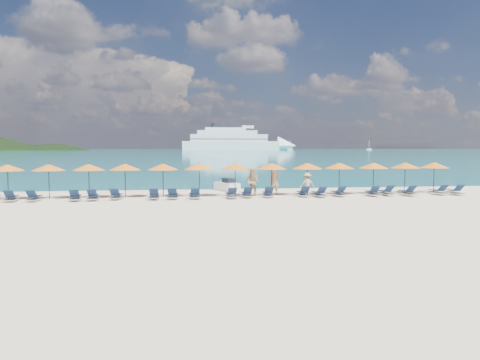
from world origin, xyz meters
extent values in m
plane|color=beige|center=(0.00, 0.00, 0.00)|extent=(1400.00, 1400.00, 0.00)
cube|color=#1FA9B2|center=(0.00, 660.00, 0.01)|extent=(1600.00, 1300.00, 0.01)
ellipsoid|color=black|center=(-150.00, 560.00, -35.00)|extent=(162.00, 126.00, 85.50)
cube|color=silver|center=(70.27, 585.00, 5.72)|extent=(126.68, 27.43, 11.45)
cone|color=silver|center=(145.78, 582.27, 5.72)|extent=(26.08, 26.08, 25.19)
cube|color=silver|center=(67.99, 585.08, 16.03)|extent=(101.38, 23.09, 9.16)
cube|color=silver|center=(65.70, 585.16, 22.90)|extent=(78.65, 19.98, 5.72)
cube|color=silver|center=(63.41, 585.25, 27.48)|extent=(53.35, 15.64, 4.01)
cube|color=black|center=(67.99, 585.08, 14.31)|extent=(102.65, 23.37, 1.03)
cube|color=black|center=(67.99, 585.08, 18.32)|extent=(100.12, 22.82, 1.03)
cylinder|color=black|center=(47.62, 585.82, 32.06)|extent=(5.04, 5.04, 6.30)
cube|color=silver|center=(141.73, 549.84, 0.91)|extent=(6.84, 2.28, 1.82)
cylinder|color=silver|center=(141.73, 549.84, 6.84)|extent=(0.41, 0.41, 11.40)
cube|color=silver|center=(252.67, 563.33, 0.91)|extent=(6.83, 2.28, 1.82)
cylinder|color=silver|center=(252.67, 563.33, 6.83)|extent=(0.41, 0.41, 11.39)
cube|color=silver|center=(-0.20, 8.70, 0.33)|extent=(1.83, 2.79, 0.60)
cube|color=black|center=(-0.12, 8.49, 0.76)|extent=(0.89, 1.21, 0.38)
cylinder|color=black|center=(-0.43, 9.31, 0.93)|extent=(0.58, 0.27, 0.07)
imported|color=tan|center=(2.67, 4.88, 0.97)|extent=(0.72, 0.49, 1.94)
imported|color=tan|center=(1.06, 4.39, 0.96)|extent=(1.07, 1.00, 1.92)
imported|color=tan|center=(4.67, 3.80, 0.81)|extent=(1.06, 0.52, 1.62)
cylinder|color=black|center=(-14.54, 4.54, 1.10)|extent=(0.05, 0.05, 2.20)
cone|color=orange|center=(-14.54, 4.54, 2.02)|extent=(2.10, 2.10, 0.42)
sphere|color=black|center=(-14.54, 4.54, 2.24)|extent=(0.08, 0.08, 0.08)
cylinder|color=black|center=(-12.07, 4.51, 1.10)|extent=(0.05, 0.05, 2.20)
cone|color=orange|center=(-12.07, 4.51, 2.02)|extent=(2.10, 2.10, 0.42)
sphere|color=black|center=(-12.07, 4.51, 2.24)|extent=(0.08, 0.08, 0.08)
cylinder|color=black|center=(-9.62, 4.59, 1.10)|extent=(0.05, 0.05, 2.20)
cone|color=orange|center=(-9.62, 4.59, 2.02)|extent=(2.10, 2.10, 0.42)
sphere|color=black|center=(-9.62, 4.59, 2.24)|extent=(0.08, 0.08, 0.08)
cylinder|color=black|center=(-7.35, 4.68, 1.10)|extent=(0.05, 0.05, 2.20)
cone|color=orange|center=(-7.35, 4.68, 2.02)|extent=(2.10, 2.10, 0.42)
sphere|color=black|center=(-7.35, 4.68, 2.24)|extent=(0.08, 0.08, 0.08)
cylinder|color=black|center=(-4.90, 4.62, 1.10)|extent=(0.05, 0.05, 2.20)
cone|color=orange|center=(-4.90, 4.62, 2.02)|extent=(2.10, 2.10, 0.42)
sphere|color=black|center=(-4.90, 4.62, 2.24)|extent=(0.08, 0.08, 0.08)
cylinder|color=black|center=(-2.51, 4.67, 1.10)|extent=(0.05, 0.05, 2.20)
cone|color=orange|center=(-2.51, 4.67, 2.02)|extent=(2.10, 2.10, 0.42)
sphere|color=black|center=(-2.51, 4.67, 2.24)|extent=(0.08, 0.08, 0.08)
cylinder|color=black|center=(-0.11, 4.54, 1.10)|extent=(0.05, 0.05, 2.20)
cone|color=orange|center=(-0.11, 4.54, 2.02)|extent=(2.10, 2.10, 0.42)
sphere|color=black|center=(-0.11, 4.54, 2.24)|extent=(0.08, 0.08, 0.08)
cylinder|color=black|center=(2.42, 4.63, 1.10)|extent=(0.05, 0.05, 2.20)
cone|color=orange|center=(2.42, 4.63, 2.02)|extent=(2.10, 2.10, 0.42)
sphere|color=black|center=(2.42, 4.63, 2.24)|extent=(0.08, 0.08, 0.08)
cylinder|color=black|center=(4.90, 4.54, 1.10)|extent=(0.05, 0.05, 2.20)
cone|color=orange|center=(4.90, 4.54, 2.02)|extent=(2.10, 2.10, 0.42)
sphere|color=black|center=(4.90, 4.54, 2.24)|extent=(0.08, 0.08, 0.08)
cylinder|color=black|center=(7.22, 4.62, 1.10)|extent=(0.05, 0.05, 2.20)
cone|color=orange|center=(7.22, 4.62, 2.02)|extent=(2.10, 2.10, 0.42)
sphere|color=black|center=(7.22, 4.62, 2.24)|extent=(0.08, 0.08, 0.08)
cylinder|color=black|center=(9.70, 4.60, 1.10)|extent=(0.05, 0.05, 2.20)
cone|color=orange|center=(9.70, 4.60, 2.02)|extent=(2.10, 2.10, 0.42)
sphere|color=black|center=(9.70, 4.60, 2.24)|extent=(0.08, 0.08, 0.08)
cylinder|color=black|center=(12.11, 4.65, 1.10)|extent=(0.05, 0.05, 2.20)
cone|color=orange|center=(12.11, 4.65, 2.02)|extent=(2.10, 2.10, 0.42)
sphere|color=black|center=(12.11, 4.65, 2.24)|extent=(0.08, 0.08, 0.08)
cylinder|color=black|center=(14.37, 4.73, 1.10)|extent=(0.05, 0.05, 2.20)
cone|color=orange|center=(14.37, 4.73, 2.02)|extent=(2.10, 2.10, 0.42)
sphere|color=black|center=(14.37, 4.73, 2.24)|extent=(0.08, 0.08, 0.08)
cube|color=silver|center=(-13.98, 3.35, 0.14)|extent=(0.76, 1.75, 0.06)
cube|color=#11203C|center=(-14.00, 3.60, 0.30)|extent=(0.64, 1.14, 0.04)
cube|color=#11203C|center=(-13.93, 2.80, 0.55)|extent=(0.59, 0.58, 0.43)
cube|color=silver|center=(-12.63, 3.29, 0.14)|extent=(0.70, 1.73, 0.06)
cube|color=#11203C|center=(-12.62, 3.54, 0.30)|extent=(0.60, 1.12, 0.04)
cube|color=#11203C|center=(-12.66, 2.74, 0.55)|extent=(0.57, 0.56, 0.43)
cube|color=silver|center=(-10.22, 3.23, 0.14)|extent=(0.75, 1.74, 0.06)
cube|color=#11203C|center=(-10.24, 3.48, 0.30)|extent=(0.64, 1.14, 0.04)
cube|color=#11203C|center=(-10.18, 2.68, 0.55)|extent=(0.59, 0.58, 0.43)
cube|color=silver|center=(-9.16, 3.31, 0.14)|extent=(0.66, 1.72, 0.06)
cube|color=#11203C|center=(-9.17, 3.56, 0.30)|extent=(0.58, 1.11, 0.04)
cube|color=#11203C|center=(-9.15, 2.76, 0.55)|extent=(0.56, 0.55, 0.43)
cube|color=silver|center=(-7.80, 3.58, 0.14)|extent=(0.74, 1.74, 0.06)
cube|color=#11203C|center=(-7.79, 3.83, 0.30)|extent=(0.63, 1.14, 0.04)
cube|color=#11203C|center=(-7.84, 3.03, 0.55)|extent=(0.59, 0.57, 0.43)
cube|color=silver|center=(-5.43, 3.34, 0.14)|extent=(0.65, 1.71, 0.06)
cube|color=#11203C|center=(-5.43, 3.59, 0.30)|extent=(0.57, 1.11, 0.04)
cube|color=#11203C|center=(-5.44, 2.79, 0.55)|extent=(0.56, 0.55, 0.43)
cube|color=silver|center=(-4.25, 3.39, 0.14)|extent=(0.79, 1.76, 0.06)
cube|color=#11203C|center=(-4.22, 3.64, 0.30)|extent=(0.66, 1.15, 0.04)
cube|color=#11203C|center=(-4.30, 2.84, 0.55)|extent=(0.60, 0.59, 0.43)
cube|color=silver|center=(-2.91, 3.37, 0.14)|extent=(0.71, 1.73, 0.06)
cube|color=#11203C|center=(-2.92, 3.62, 0.30)|extent=(0.61, 1.13, 0.04)
cube|color=#11203C|center=(-2.88, 2.82, 0.55)|extent=(0.58, 0.56, 0.43)
cube|color=silver|center=(-0.56, 3.25, 0.14)|extent=(0.68, 1.72, 0.06)
cube|color=#11203C|center=(-0.56, 3.50, 0.30)|extent=(0.59, 1.12, 0.04)
cube|color=#11203C|center=(-0.54, 2.70, 0.55)|extent=(0.57, 0.56, 0.43)
cube|color=silver|center=(0.53, 3.59, 0.14)|extent=(0.63, 1.70, 0.06)
cube|color=#11203C|center=(0.53, 3.84, 0.30)|extent=(0.56, 1.10, 0.04)
cube|color=#11203C|center=(0.53, 3.04, 0.55)|extent=(0.55, 0.54, 0.43)
cube|color=silver|center=(1.94, 3.57, 0.14)|extent=(0.74, 1.74, 0.06)
cube|color=#11203C|center=(1.96, 3.82, 0.30)|extent=(0.62, 1.14, 0.04)
cube|color=#11203C|center=(1.90, 3.02, 0.55)|extent=(0.59, 0.57, 0.43)
cube|color=silver|center=(4.33, 3.57, 0.14)|extent=(0.66, 1.71, 0.06)
cube|color=#11203C|center=(4.33, 3.82, 0.30)|extent=(0.57, 1.11, 0.04)
cube|color=#11203C|center=(4.31, 3.02, 0.55)|extent=(0.56, 0.55, 0.43)
cube|color=silver|center=(5.33, 3.22, 0.14)|extent=(0.67, 1.72, 0.06)
cube|color=#11203C|center=(5.32, 3.47, 0.30)|extent=(0.58, 1.12, 0.04)
cube|color=#11203C|center=(5.35, 2.67, 0.55)|extent=(0.57, 0.55, 0.43)
cube|color=silver|center=(6.73, 3.44, 0.14)|extent=(0.72, 1.73, 0.06)
cube|color=#11203C|center=(6.71, 3.69, 0.30)|extent=(0.61, 1.13, 0.04)
cube|color=#11203C|center=(6.76, 2.89, 0.55)|extent=(0.58, 0.57, 0.43)
cube|color=silver|center=(9.06, 3.30, 0.14)|extent=(0.74, 1.74, 0.06)
cube|color=#11203C|center=(9.08, 3.55, 0.30)|extent=(0.63, 1.14, 0.04)
cube|color=#11203C|center=(9.02, 2.75, 0.55)|extent=(0.59, 0.57, 0.43)
cube|color=silver|center=(10.14, 3.54, 0.14)|extent=(0.69, 1.72, 0.06)
cube|color=#11203C|center=(10.13, 3.79, 0.30)|extent=(0.59, 1.12, 0.04)
cube|color=#11203C|center=(10.16, 2.99, 0.55)|extent=(0.57, 0.56, 0.43)
cube|color=silver|center=(11.56, 3.23, 0.14)|extent=(0.67, 1.72, 0.06)
cube|color=#11203C|center=(11.55, 3.48, 0.30)|extent=(0.58, 1.11, 0.04)
cube|color=#11203C|center=(11.57, 2.68, 0.55)|extent=(0.56, 0.55, 0.43)
cube|color=silver|center=(14.00, 3.51, 0.14)|extent=(0.71, 1.73, 0.06)
cube|color=#11203C|center=(13.98, 3.76, 0.30)|extent=(0.61, 1.13, 0.04)
cube|color=#11203C|center=(14.03, 2.96, 0.55)|extent=(0.58, 0.57, 0.43)
cube|color=silver|center=(15.09, 3.32, 0.14)|extent=(0.62, 1.70, 0.06)
cube|color=#11203C|center=(15.09, 3.57, 0.30)|extent=(0.55, 1.10, 0.04)
cube|color=#11203C|center=(15.09, 2.77, 0.55)|extent=(0.55, 0.54, 0.43)
camera|label=1|loc=(-4.21, -26.54, 3.27)|focal=35.00mm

